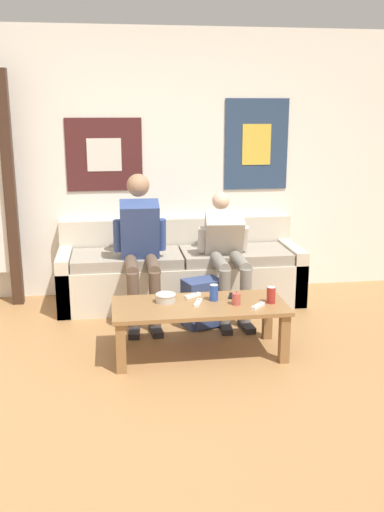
% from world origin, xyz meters
% --- Properties ---
extents(ground_plane, '(18.00, 18.00, 0.00)m').
position_xyz_m(ground_plane, '(0.00, 0.00, 0.00)').
color(ground_plane, '#9E7042').
extents(wall_back, '(10.00, 0.07, 2.55)m').
position_xyz_m(wall_back, '(0.00, 2.46, 1.28)').
color(wall_back, white).
rests_on(wall_back, ground_plane).
extents(couch, '(2.29, 0.74, 0.76)m').
position_xyz_m(couch, '(0.17, 2.09, 0.28)').
color(couch, beige).
rests_on(couch, ground_plane).
extents(coffee_table, '(1.29, 0.57, 0.40)m').
position_xyz_m(coffee_table, '(0.16, 0.84, 0.34)').
color(coffee_table, olive).
rests_on(coffee_table, ground_plane).
extents(person_seated_adult, '(0.47, 0.86, 1.25)m').
position_xyz_m(person_seated_adult, '(-0.22, 1.72, 0.68)').
color(person_seated_adult, brown).
rests_on(person_seated_adult, ground_plane).
extents(person_seated_teen, '(0.47, 0.96, 1.06)m').
position_xyz_m(person_seated_teen, '(0.54, 1.72, 0.59)').
color(person_seated_teen, gray).
rests_on(person_seated_teen, ground_plane).
extents(backpack, '(0.36, 0.31, 0.41)m').
position_xyz_m(backpack, '(0.27, 1.40, 0.20)').
color(backpack, navy).
rests_on(backpack, ground_plane).
extents(ceramic_bowl, '(0.16, 0.16, 0.07)m').
position_xyz_m(ceramic_bowl, '(-0.08, 0.92, 0.44)').
color(ceramic_bowl, '#B7B2A8').
rests_on(ceramic_bowl, coffee_table).
extents(pillar_candle, '(0.06, 0.06, 0.10)m').
position_xyz_m(pillar_candle, '(0.43, 0.79, 0.44)').
color(pillar_candle, '#B24C42').
rests_on(pillar_candle, coffee_table).
extents(drink_can_blue, '(0.07, 0.07, 0.12)m').
position_xyz_m(drink_can_blue, '(0.28, 0.90, 0.46)').
color(drink_can_blue, '#28479E').
rests_on(drink_can_blue, coffee_table).
extents(drink_can_red, '(0.07, 0.07, 0.12)m').
position_xyz_m(drink_can_red, '(0.69, 0.79, 0.46)').
color(drink_can_red, maroon).
rests_on(drink_can_red, coffee_table).
extents(game_controller_near_left, '(0.12, 0.13, 0.03)m').
position_xyz_m(game_controller_near_left, '(0.57, 0.70, 0.41)').
color(game_controller_near_left, white).
rests_on(game_controller_near_left, coffee_table).
extents(game_controller_near_right, '(0.08, 0.15, 0.03)m').
position_xyz_m(game_controller_near_right, '(0.15, 0.83, 0.41)').
color(game_controller_near_right, white).
rests_on(game_controller_near_right, coffee_table).
extents(game_controller_far_center, '(0.14, 0.11, 0.03)m').
position_xyz_m(game_controller_far_center, '(0.13, 1.00, 0.41)').
color(game_controller_far_center, white).
rests_on(game_controller_far_center, coffee_table).
extents(cell_phone, '(0.10, 0.15, 0.01)m').
position_xyz_m(cell_phone, '(0.44, 0.97, 0.41)').
color(cell_phone, black).
rests_on(cell_phone, coffee_table).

